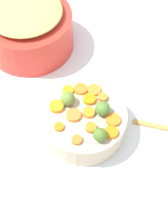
# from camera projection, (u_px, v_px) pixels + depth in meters

# --- Properties ---
(tabletop) EXTENTS (2.40, 2.40, 0.02)m
(tabletop) POSITION_uv_depth(u_px,v_px,m) (84.00, 153.00, 0.81)
(tabletop) COLOR white
(tabletop) RESTS_ON ground
(serving_bowl_carrots) EXTENTS (0.22, 0.22, 0.08)m
(serving_bowl_carrots) POSITION_uv_depth(u_px,v_px,m) (84.00, 122.00, 0.81)
(serving_bowl_carrots) COLOR #C3AE8F
(serving_bowl_carrots) RESTS_ON tabletop
(metal_pot) EXTENTS (0.28, 0.28, 0.12)m
(metal_pot) POSITION_uv_depth(u_px,v_px,m) (29.00, 31.00, 0.96)
(metal_pot) COLOR red
(metal_pot) RESTS_ON tabletop
(stuffing_mound) EXTENTS (0.22, 0.22, 0.03)m
(stuffing_mound) POSITION_uv_depth(u_px,v_px,m) (25.00, 12.00, 0.90)
(stuffing_mound) COLOR tan
(stuffing_mound) RESTS_ON metal_pot
(carrot_slice_0) EXTENTS (0.05, 0.05, 0.01)m
(carrot_slice_0) POSITION_uv_depth(u_px,v_px,m) (57.00, 106.00, 0.78)
(carrot_slice_0) COLOR orange
(carrot_slice_0) RESTS_ON serving_bowl_carrots
(carrot_slice_1) EXTENTS (0.05, 0.05, 0.01)m
(carrot_slice_1) POSITION_uv_depth(u_px,v_px,m) (89.00, 99.00, 0.79)
(carrot_slice_1) COLOR orange
(carrot_slice_1) RESTS_ON serving_bowl_carrots
(carrot_slice_2) EXTENTS (0.04, 0.04, 0.01)m
(carrot_slice_2) POSITION_uv_depth(u_px,v_px,m) (113.00, 120.00, 0.76)
(carrot_slice_2) COLOR orange
(carrot_slice_2) RESTS_ON serving_bowl_carrots
(carrot_slice_3) EXTENTS (0.04, 0.04, 0.01)m
(carrot_slice_3) POSITION_uv_depth(u_px,v_px,m) (81.00, 89.00, 0.81)
(carrot_slice_3) COLOR orange
(carrot_slice_3) RESTS_ON serving_bowl_carrots
(carrot_slice_4) EXTENTS (0.05, 0.05, 0.01)m
(carrot_slice_4) POSITION_uv_depth(u_px,v_px,m) (111.00, 132.00, 0.74)
(carrot_slice_4) COLOR orange
(carrot_slice_4) RESTS_ON serving_bowl_carrots
(carrot_slice_5) EXTENTS (0.05, 0.05, 0.01)m
(carrot_slice_5) POSITION_uv_depth(u_px,v_px,m) (94.00, 90.00, 0.81)
(carrot_slice_5) COLOR orange
(carrot_slice_5) RESTS_ON serving_bowl_carrots
(carrot_slice_6) EXTENTS (0.03, 0.03, 0.01)m
(carrot_slice_6) POSITION_uv_depth(u_px,v_px,m) (77.00, 140.00, 0.73)
(carrot_slice_6) COLOR orange
(carrot_slice_6) RESTS_ON serving_bowl_carrots
(carrot_slice_7) EXTENTS (0.03, 0.03, 0.01)m
(carrot_slice_7) POSITION_uv_depth(u_px,v_px,m) (91.00, 128.00, 0.75)
(carrot_slice_7) COLOR orange
(carrot_slice_7) RESTS_ON serving_bowl_carrots
(carrot_slice_8) EXTENTS (0.05, 0.05, 0.01)m
(carrot_slice_8) POSITION_uv_depth(u_px,v_px,m) (74.00, 115.00, 0.77)
(carrot_slice_8) COLOR orange
(carrot_slice_8) RESTS_ON serving_bowl_carrots
(carrot_slice_9) EXTENTS (0.04, 0.04, 0.01)m
(carrot_slice_9) POSITION_uv_depth(u_px,v_px,m) (89.00, 113.00, 0.77)
(carrot_slice_9) COLOR orange
(carrot_slice_9) RESTS_ON serving_bowl_carrots
(carrot_slice_10) EXTENTS (0.03, 0.03, 0.01)m
(carrot_slice_10) POSITION_uv_depth(u_px,v_px,m) (59.00, 127.00, 0.75)
(carrot_slice_10) COLOR orange
(carrot_slice_10) RESTS_ON serving_bowl_carrots
(carrot_slice_11) EXTENTS (0.03, 0.03, 0.01)m
(carrot_slice_11) POSITION_uv_depth(u_px,v_px,m) (103.00, 97.00, 0.80)
(carrot_slice_11) COLOR orange
(carrot_slice_11) RESTS_ON serving_bowl_carrots
(carrot_slice_12) EXTENTS (0.04, 0.04, 0.01)m
(carrot_slice_12) POSITION_uv_depth(u_px,v_px,m) (68.00, 90.00, 0.81)
(carrot_slice_12) COLOR orange
(carrot_slice_12) RESTS_ON serving_bowl_carrots
(brussels_sprout_0) EXTENTS (0.03, 0.03, 0.03)m
(brussels_sprout_0) POSITION_uv_depth(u_px,v_px,m) (100.00, 135.00, 0.72)
(brussels_sprout_0) COLOR #4A6F28
(brussels_sprout_0) RESTS_ON serving_bowl_carrots
(brussels_sprout_1) EXTENTS (0.04, 0.04, 0.04)m
(brussels_sprout_1) POSITION_uv_depth(u_px,v_px,m) (68.00, 99.00, 0.78)
(brussels_sprout_1) COLOR olive
(brussels_sprout_1) RESTS_ON serving_bowl_carrots
(brussels_sprout_2) EXTENTS (0.04, 0.04, 0.04)m
(brussels_sprout_2) POSITION_uv_depth(u_px,v_px,m) (104.00, 109.00, 0.76)
(brussels_sprout_2) COLOR #4D792F
(brussels_sprout_2) RESTS_ON serving_bowl_carrots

